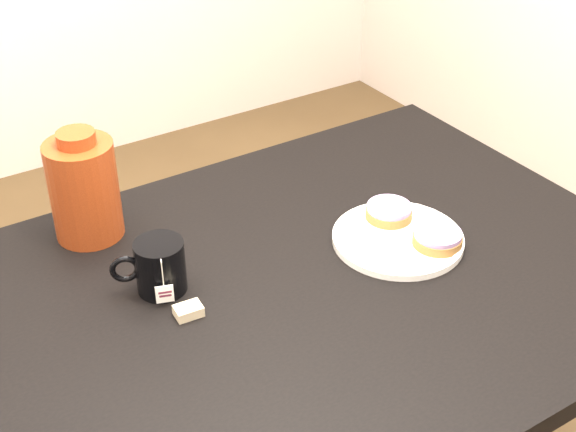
{
  "coord_description": "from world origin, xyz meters",
  "views": [
    {
      "loc": [
        -0.55,
        -0.92,
        1.61
      ],
      "look_at": [
        0.11,
        0.11,
        0.81
      ],
      "focal_mm": 50.0,
      "sensor_mm": 36.0,
      "label": 1
    }
  ],
  "objects_px": {
    "table": "(268,332)",
    "mug": "(159,266)",
    "bagel_back": "(389,212)",
    "bagel_front": "(438,238)",
    "plate": "(398,238)",
    "teabag_pouch": "(188,311)",
    "bagel_package": "(84,188)"
  },
  "relations": [
    {
      "from": "table",
      "to": "mug",
      "type": "xyz_separation_m",
      "value": [
        -0.14,
        0.11,
        0.13
      ]
    },
    {
      "from": "bagel_back",
      "to": "table",
      "type": "bearing_deg",
      "value": -168.81
    },
    {
      "from": "bagel_back",
      "to": "bagel_front",
      "type": "bearing_deg",
      "value": -81.08
    },
    {
      "from": "table",
      "to": "plate",
      "type": "height_order",
      "value": "plate"
    },
    {
      "from": "table",
      "to": "teabag_pouch",
      "type": "height_order",
      "value": "teabag_pouch"
    },
    {
      "from": "bagel_back",
      "to": "bagel_package",
      "type": "distance_m",
      "value": 0.57
    },
    {
      "from": "teabag_pouch",
      "to": "plate",
      "type": "bearing_deg",
      "value": -2.95
    },
    {
      "from": "plate",
      "to": "bagel_front",
      "type": "xyz_separation_m",
      "value": [
        0.04,
        -0.06,
        0.02
      ]
    },
    {
      "from": "table",
      "to": "bagel_front",
      "type": "relative_size",
      "value": 11.88
    },
    {
      "from": "table",
      "to": "bagel_package",
      "type": "height_order",
      "value": "bagel_package"
    },
    {
      "from": "bagel_back",
      "to": "mug",
      "type": "height_order",
      "value": "mug"
    },
    {
      "from": "teabag_pouch",
      "to": "bagel_package",
      "type": "xyz_separation_m",
      "value": [
        -0.05,
        0.31,
        0.09
      ]
    },
    {
      "from": "table",
      "to": "teabag_pouch",
      "type": "bearing_deg",
      "value": 169.78
    },
    {
      "from": "bagel_back",
      "to": "mug",
      "type": "relative_size",
      "value": 0.69
    },
    {
      "from": "table",
      "to": "bagel_back",
      "type": "height_order",
      "value": "bagel_back"
    },
    {
      "from": "plate",
      "to": "teabag_pouch",
      "type": "distance_m",
      "value": 0.42
    },
    {
      "from": "mug",
      "to": "teabag_pouch",
      "type": "relative_size",
      "value": 3.02
    },
    {
      "from": "plate",
      "to": "bagel_front",
      "type": "relative_size",
      "value": 2.07
    },
    {
      "from": "table",
      "to": "bagel_package",
      "type": "distance_m",
      "value": 0.43
    },
    {
      "from": "bagel_front",
      "to": "mug",
      "type": "relative_size",
      "value": 0.87
    },
    {
      "from": "teabag_pouch",
      "to": "bagel_package",
      "type": "relative_size",
      "value": 0.21
    },
    {
      "from": "mug",
      "to": "bagel_package",
      "type": "distance_m",
      "value": 0.24
    },
    {
      "from": "bagel_package",
      "to": "table",
      "type": "bearing_deg",
      "value": -61.64
    },
    {
      "from": "table",
      "to": "bagel_front",
      "type": "xyz_separation_m",
      "value": [
        0.33,
        -0.06,
        0.11
      ]
    },
    {
      "from": "bagel_front",
      "to": "bagel_package",
      "type": "xyz_separation_m",
      "value": [
        -0.51,
        0.39,
        0.07
      ]
    },
    {
      "from": "table",
      "to": "teabag_pouch",
      "type": "relative_size",
      "value": 31.11
    },
    {
      "from": "teabag_pouch",
      "to": "mug",
      "type": "bearing_deg",
      "value": 95.09
    },
    {
      "from": "mug",
      "to": "bagel_front",
      "type": "bearing_deg",
      "value": -0.32
    },
    {
      "from": "bagel_back",
      "to": "bagel_front",
      "type": "xyz_separation_m",
      "value": [
        0.02,
        -0.12,
        0.0
      ]
    },
    {
      "from": "plate",
      "to": "bagel_front",
      "type": "bearing_deg",
      "value": -53.73
    },
    {
      "from": "bagel_back",
      "to": "bagel_front",
      "type": "height_order",
      "value": "same"
    },
    {
      "from": "bagel_package",
      "to": "mug",
      "type": "bearing_deg",
      "value": -80.14
    }
  ]
}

